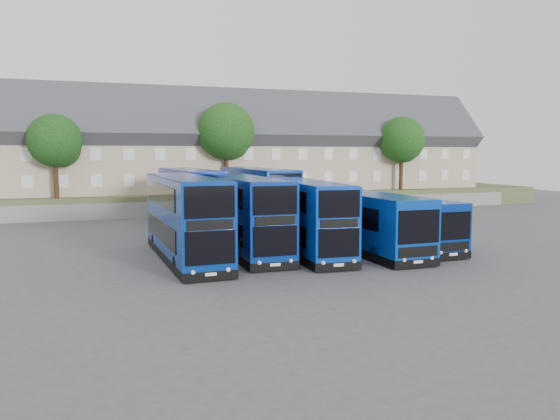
{
  "coord_description": "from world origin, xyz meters",
  "views": [
    {
      "loc": [
        -10.88,
        -28.62,
        6.12
      ],
      "look_at": [
        1.31,
        6.75,
        2.2
      ],
      "focal_mm": 35.0,
      "sensor_mm": 36.0,
      "label": 1
    }
  ],
  "objects_px": {
    "tree_west": "(56,143)",
    "tree_mid": "(227,134)",
    "tree_far": "(414,140)",
    "dd_front_left": "(185,219)",
    "coach_east_a": "(359,221)",
    "tree_east": "(402,142)",
    "dd_front_mid": "(247,216)"
  },
  "relations": [
    {
      "from": "tree_west",
      "to": "tree_mid",
      "type": "bearing_deg",
      "value": 1.79
    },
    {
      "from": "tree_west",
      "to": "tree_far",
      "type": "xyz_separation_m",
      "value": [
        42.0,
        7.0,
        0.68
      ]
    },
    {
      "from": "dd_front_left",
      "to": "coach_east_a",
      "type": "xyz_separation_m",
      "value": [
        11.08,
        0.05,
        -0.55
      ]
    },
    {
      "from": "dd_front_left",
      "to": "tree_mid",
      "type": "bearing_deg",
      "value": 68.92
    },
    {
      "from": "tree_east",
      "to": "dd_front_left",
      "type": "bearing_deg",
      "value": -140.99
    },
    {
      "from": "dd_front_left",
      "to": "coach_east_a",
      "type": "bearing_deg",
      "value": -1.65
    },
    {
      "from": "coach_east_a",
      "to": "tree_west",
      "type": "relative_size",
      "value": 1.75
    },
    {
      "from": "tree_mid",
      "to": "tree_west",
      "type": "bearing_deg",
      "value": -178.21
    },
    {
      "from": "tree_east",
      "to": "coach_east_a",
      "type": "bearing_deg",
      "value": -126.82
    },
    {
      "from": "tree_mid",
      "to": "tree_east",
      "type": "relative_size",
      "value": 1.12
    },
    {
      "from": "coach_east_a",
      "to": "tree_mid",
      "type": "height_order",
      "value": "tree_mid"
    },
    {
      "from": "coach_east_a",
      "to": "tree_far",
      "type": "height_order",
      "value": "tree_far"
    },
    {
      "from": "dd_front_mid",
      "to": "dd_front_left",
      "type": "bearing_deg",
      "value": -165.07
    },
    {
      "from": "dd_front_mid",
      "to": "tree_far",
      "type": "bearing_deg",
      "value": 44.94
    },
    {
      "from": "dd_front_mid",
      "to": "tree_far",
      "type": "relative_size",
      "value": 1.35
    },
    {
      "from": "dd_front_mid",
      "to": "coach_east_a",
      "type": "height_order",
      "value": "dd_front_mid"
    },
    {
      "from": "coach_east_a",
      "to": "tree_mid",
      "type": "relative_size",
      "value": 1.46
    },
    {
      "from": "tree_west",
      "to": "dd_front_left",
      "type": "bearing_deg",
      "value": -70.78
    },
    {
      "from": "tree_west",
      "to": "tree_far",
      "type": "distance_m",
      "value": 42.58
    },
    {
      "from": "dd_front_left",
      "to": "tree_east",
      "type": "relative_size",
      "value": 1.48
    },
    {
      "from": "tree_far",
      "to": "tree_mid",
      "type": "bearing_deg",
      "value": -165.96
    },
    {
      "from": "tree_mid",
      "to": "dd_front_left",
      "type": "bearing_deg",
      "value": -109.15
    },
    {
      "from": "tree_mid",
      "to": "tree_far",
      "type": "relative_size",
      "value": 1.06
    },
    {
      "from": "tree_west",
      "to": "tree_east",
      "type": "distance_m",
      "value": 36.0
    },
    {
      "from": "tree_west",
      "to": "dd_front_mid",
      "type": "bearing_deg",
      "value": -61.45
    },
    {
      "from": "coach_east_a",
      "to": "tree_east",
      "type": "height_order",
      "value": "tree_east"
    },
    {
      "from": "tree_far",
      "to": "tree_west",
      "type": "bearing_deg",
      "value": -170.54
    },
    {
      "from": "dd_front_mid",
      "to": "coach_east_a",
      "type": "relative_size",
      "value": 0.87
    },
    {
      "from": "dd_front_mid",
      "to": "coach_east_a",
      "type": "distance_m",
      "value": 7.23
    },
    {
      "from": "dd_front_mid",
      "to": "tree_far",
      "type": "height_order",
      "value": "tree_far"
    },
    {
      "from": "tree_mid",
      "to": "tree_far",
      "type": "distance_m",
      "value": 26.8
    },
    {
      "from": "tree_west",
      "to": "tree_east",
      "type": "relative_size",
      "value": 0.94
    }
  ]
}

